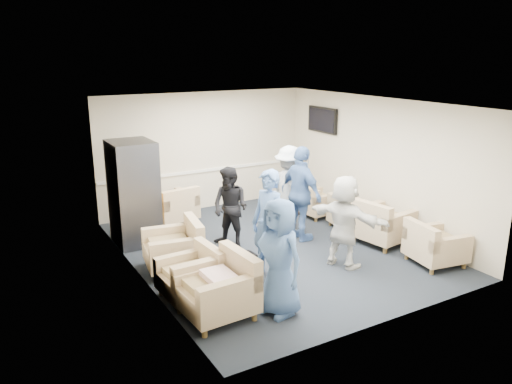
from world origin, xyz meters
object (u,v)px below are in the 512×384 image
armchair_left_far (177,249)px  armchair_corner (174,208)px  armchair_left_mid (193,277)px  person_front_left (279,257)px  person_back_left (230,208)px  armchair_right_midfar (349,215)px  person_mid_right (301,194)px  armchair_right_midnear (380,225)px  person_mid_left (268,225)px  person_back_right (290,189)px  person_front_right (344,221)px  armchair_left_near (220,290)px  armchair_right_near (433,246)px  armchair_right_far (316,203)px  vending_machine (134,193)px

armchair_left_far → armchair_corner: 2.40m
armchair_left_mid → person_front_left: (0.86, -1.02, 0.51)m
armchair_left_mid → person_back_left: person_back_left is taller
armchair_right_midfar → person_mid_right: 1.38m
armchair_right_midnear → armchair_right_midfar: size_ratio=1.23×
armchair_left_mid → person_mid_left: bearing=89.8°
person_back_right → armchair_right_midnear: bearing=-142.3°
person_front_left → person_front_right: person_front_left is taller
person_front_left → person_back_left: person_front_left is taller
armchair_right_midnear → person_front_left: person_front_left is taller
person_front_left → armchair_left_near: bearing=-128.6°
person_back_left → armchair_right_near: bearing=18.6°
person_front_right → armchair_right_near: bearing=-137.6°
armchair_left_far → person_front_right: 2.86m
person_front_left → person_mid_right: size_ratio=0.90×
armchair_corner → person_back_left: (0.44, -1.79, 0.42)m
armchair_right_midfar → person_front_left: (-3.13, -2.21, 0.53)m
person_back_right → person_front_right: 1.95m
armchair_left_near → person_mid_right: (2.64, 1.86, 0.55)m
armchair_right_midfar → person_front_right: size_ratio=0.53×
armchair_right_midfar → person_front_left: bearing=133.4°
armchair_right_far → vending_machine: 4.03m
armchair_left_far → vending_machine: 1.71m
armchair_left_far → armchair_right_midfar: armchair_left_far is taller
armchair_corner → person_front_right: bearing=107.3°
armchair_left_mid → armchair_right_midfar: (3.99, 1.19, -0.02)m
vending_machine → armchair_left_far: bearing=-82.1°
person_front_right → armchair_right_midfar: bearing=-62.7°
armchair_right_midfar → armchair_corner: bearing=62.8°
armchair_left_far → armchair_right_midnear: (3.80, -0.83, 0.01)m
vending_machine → person_mid_left: vending_machine is taller
armchair_corner → person_front_right: size_ratio=0.61×
person_mid_left → armchair_left_mid: bearing=-102.9°
armchair_right_far → person_mid_right: size_ratio=0.44×
vending_machine → person_back_right: bearing=-17.4°
armchair_right_near → person_mid_left: size_ratio=0.53×
armchair_left_near → armchair_left_mid: (-0.11, 0.68, -0.05)m
armchair_corner → person_mid_right: bearing=121.2°
armchair_right_far → vending_machine: bearing=79.1°
armchair_left_far → person_front_left: 2.26m
person_mid_left → armchair_right_midnear: bearing=78.2°
armchair_right_far → person_back_right: 1.27m
armchair_left_far → person_back_right: size_ratio=0.58×
armchair_left_far → armchair_left_near: bearing=7.6°
armchair_left_near → person_back_left: 2.61m
armchair_left_mid → armchair_right_midfar: bearing=103.6°
armchair_left_mid → armchair_right_far: (3.89, 2.21, -0.03)m
armchair_left_near → vending_machine: size_ratio=0.50×
armchair_right_midnear → person_front_left: 3.38m
armchair_left_near → armchair_left_far: bearing=175.4°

